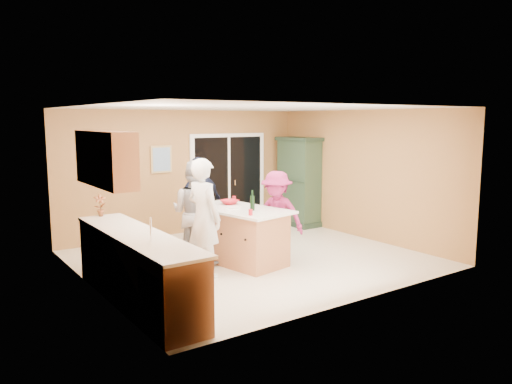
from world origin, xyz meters
TOP-DOWN VIEW (x-y plane):
  - floor at (0.00, 0.00)m, footprint 5.50×5.50m
  - ceiling at (0.00, 0.00)m, footprint 5.50×5.00m
  - wall_back at (0.00, 2.50)m, footprint 5.50×0.10m
  - wall_front at (0.00, -2.50)m, footprint 5.50×0.10m
  - wall_left at (-2.75, 0.00)m, footprint 0.10×5.00m
  - wall_right at (2.75, 0.00)m, footprint 0.10×5.00m
  - left_cabinet_run at (-2.45, -1.05)m, footprint 0.65×3.05m
  - upper_cabinets at (-2.58, -0.20)m, footprint 0.35×1.60m
  - sliding_door at (1.05, 2.46)m, footprint 1.90×0.07m
  - framed_picture at (-0.55, 2.48)m, footprint 0.46×0.04m
  - kitchen_island at (-0.30, -0.06)m, footprint 1.28×1.92m
  - green_hutch at (2.49, 1.74)m, footprint 0.58×1.09m
  - woman_white at (-1.15, -0.36)m, footprint 0.56×0.74m
  - woman_grey at (-0.96, 0.28)m, footprint 1.01×1.07m
  - woman_navy at (-0.35, 1.23)m, footprint 1.07×0.63m
  - woman_magenta at (0.35, -0.24)m, footprint 0.97×1.14m
  - serving_bowl at (-0.22, 0.38)m, footprint 0.37×0.37m
  - tulip_vase at (-2.45, 0.52)m, footprint 0.20×0.16m
  - tumbler_near at (-0.02, 0.56)m, footprint 0.08×0.08m
  - tumbler_far at (-0.50, -0.68)m, footprint 0.09×0.09m
  - wine_bottle at (-0.24, -0.35)m, footprint 0.08×0.08m
  - white_plate at (-0.37, 0.02)m, footprint 0.32×0.32m

SIDE VIEW (x-z plane):
  - floor at x=0.00m, z-range 0.00..0.00m
  - kitchen_island at x=-0.30m, z-range -0.03..0.90m
  - left_cabinet_run at x=-2.45m, z-range -0.16..1.08m
  - woman_magenta at x=0.35m, z-range 0.00..1.53m
  - woman_navy at x=-0.35m, z-range 0.00..1.72m
  - woman_grey at x=-0.96m, z-range 0.00..1.75m
  - woman_white at x=-1.15m, z-range 0.00..1.83m
  - white_plate at x=-0.37m, z-range 0.93..0.95m
  - serving_bowl at x=-0.22m, z-range 0.93..1.01m
  - green_hutch at x=2.49m, z-range -0.03..1.98m
  - tumbler_far at x=-0.50m, z-range 0.93..1.03m
  - tumbler_near at x=-0.02m, z-range 0.93..1.03m
  - sliding_door at x=1.05m, z-range 0.00..2.10m
  - wine_bottle at x=-0.24m, z-range 0.90..1.23m
  - tulip_vase at x=-2.45m, z-range 0.94..1.28m
  - wall_back at x=0.00m, z-range 0.00..2.60m
  - wall_front at x=0.00m, z-range 0.00..2.60m
  - wall_left at x=-2.75m, z-range 0.00..2.60m
  - wall_right at x=2.75m, z-range 0.00..2.60m
  - framed_picture at x=-0.55m, z-range 1.32..1.88m
  - upper_cabinets at x=-2.58m, z-range 1.50..2.25m
  - ceiling at x=0.00m, z-range 2.55..2.65m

